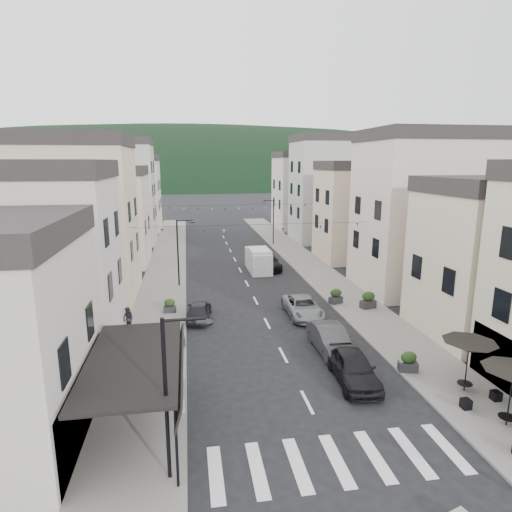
{
  "coord_description": "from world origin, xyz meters",
  "views": [
    {
      "loc": [
        -5.19,
        -11.25,
        10.89
      ],
      "look_at": [
        0.15,
        21.74,
        3.5
      ],
      "focal_mm": 30.0,
      "sensor_mm": 36.0,
      "label": 1
    }
  ],
  "objects": [
    {
      "name": "parked_car_d",
      "position": [
        2.91,
        31.15,
        0.75
      ],
      "size": [
        2.39,
        5.3,
        1.51
      ],
      "primitive_type": "imported",
      "rotation": [
        0.0,
        0.0,
        0.05
      ],
      "color": "black",
      "rests_on": "ground"
    },
    {
      "name": "streetlamp_right_far",
      "position": [
        5.82,
        44.0,
        3.7
      ],
      "size": [
        1.7,
        0.56,
        6.0
      ],
      "color": "black",
      "rests_on": "ground"
    },
    {
      "name": "parked_car_a",
      "position": [
        2.8,
        7.47,
        0.79
      ],
      "size": [
        2.15,
        4.73,
        1.58
      ],
      "primitive_type": "imported",
      "rotation": [
        0.0,
        0.0,
        -0.06
      ],
      "color": "black",
      "rests_on": "ground"
    },
    {
      "name": "boutique_awning",
      "position": [
        -7.25,
        5.0,
        3.11
      ],
      "size": [
        3.77,
        7.5,
        3.28
      ],
      "color": "black",
      "rests_on": "ground"
    },
    {
      "name": "pedestrian_a",
      "position": [
        -6.67,
        10.09,
        0.92
      ],
      "size": [
        0.69,
        0.58,
        1.6
      ],
      "primitive_type": "imported",
      "rotation": [
        0.0,
        0.0,
        0.41
      ],
      "color": "black",
      "rests_on": "sidewalk_left"
    },
    {
      "name": "delivery_van",
      "position": [
        1.8,
        30.36,
        1.18
      ],
      "size": [
        2.07,
        5.04,
        2.4
      ],
      "rotation": [
        0.0,
        0.0,
        0.02
      ],
      "color": "silver",
      "rests_on": "ground"
    },
    {
      "name": "streetlamp_left_far",
      "position": [
        -5.82,
        26.0,
        3.7
      ],
      "size": [
        1.7,
        0.56,
        6.0
      ],
      "color": "black",
      "rests_on": "ground"
    },
    {
      "name": "planter_lb",
      "position": [
        -6.68,
        19.04,
        0.61
      ],
      "size": [
        0.92,
        0.52,
        1.02
      ],
      "rotation": [
        0.0,
        0.0,
        -0.02
      ],
      "color": "#29292B",
      "rests_on": "sidewalk_left"
    },
    {
      "name": "sidewalk_left",
      "position": [
        -7.5,
        32.0,
        0.06
      ],
      "size": [
        4.0,
        76.0,
        0.12
      ],
      "primitive_type": "cube",
      "color": "slate",
      "rests_on": "ground"
    },
    {
      "name": "parked_car_e",
      "position": [
        -4.6,
        17.56,
        0.68
      ],
      "size": [
        2.05,
        4.16,
        1.36
      ],
      "primitive_type": "imported",
      "rotation": [
        0.0,
        0.0,
        3.03
      ],
      "color": "black",
      "rests_on": "ground"
    },
    {
      "name": "bollards",
      "position": [
        0.0,
        5.5,
        0.42
      ],
      "size": [
        11.66,
        10.26,
        0.6
      ],
      "color": "gray",
      "rests_on": "ground"
    },
    {
      "name": "sidewalk_right",
      "position": [
        7.5,
        32.0,
        0.06
      ],
      "size": [
        4.0,
        76.0,
        0.12
      ],
      "primitive_type": "cube",
      "color": "slate",
      "rests_on": "ground"
    },
    {
      "name": "bunting_far",
      "position": [
        0.0,
        38.0,
        5.65
      ],
      "size": [
        19.0,
        0.28,
        0.62
      ],
      "color": "black",
      "rests_on": "ground"
    },
    {
      "name": "ground",
      "position": [
        0.0,
        0.0,
        0.0
      ],
      "size": [
        700.0,
        700.0,
        0.0
      ],
      "primitive_type": "plane",
      "color": "black",
      "rests_on": "ground"
    },
    {
      "name": "buildings_row_left",
      "position": [
        -14.5,
        37.75,
        6.12
      ],
      "size": [
        10.2,
        54.16,
        14.0
      ],
      "color": "beige",
      "rests_on": "ground"
    },
    {
      "name": "planter_la",
      "position": [
        -6.0,
        13.0,
        0.61
      ],
      "size": [
        0.9,
        0.51,
        1.0
      ],
      "rotation": [
        0.0,
        0.0,
        0.02
      ],
      "color": "#2C2C2F",
      "rests_on": "sidewalk_left"
    },
    {
      "name": "parked_car_c",
      "position": [
        2.8,
        17.04,
        0.68
      ],
      "size": [
        2.28,
        4.91,
        1.36
      ],
      "primitive_type": "imported",
      "rotation": [
        0.0,
        0.0,
        0.0
      ],
      "color": "gray",
      "rests_on": "ground"
    },
    {
      "name": "hill_backdrop",
      "position": [
        0.0,
        300.0,
        0.0
      ],
      "size": [
        640.0,
        360.0,
        70.0
      ],
      "primitive_type": "ellipsoid",
      "color": "black",
      "rests_on": "ground"
    },
    {
      "name": "bunting_near",
      "position": [
        0.0,
        22.0,
        5.65
      ],
      "size": [
        19.0,
        0.28,
        0.62
      ],
      "color": "black",
      "rests_on": "ground"
    },
    {
      "name": "streetlamp_left_near",
      "position": [
        -5.82,
        2.0,
        3.7
      ],
      "size": [
        1.7,
        0.56,
        6.0
      ],
      "color": "black",
      "rests_on": "ground"
    },
    {
      "name": "parked_car_b",
      "position": [
        2.8,
        10.95,
        0.77
      ],
      "size": [
        1.68,
        4.7,
        1.54
      ],
      "primitive_type": "imported",
      "rotation": [
        0.0,
        0.0,
        0.01
      ],
      "color": "#303033",
      "rests_on": "ground"
    },
    {
      "name": "planter_ra",
      "position": [
        6.0,
        7.86,
        0.65
      ],
      "size": [
        1.07,
        0.75,
        1.09
      ],
      "rotation": [
        0.0,
        0.0,
        -0.24
      ],
      "color": "#2A2A2C",
      "rests_on": "sidewalk_right"
    },
    {
      "name": "planter_rc",
      "position": [
        6.0,
        19.05,
        0.68
      ],
      "size": [
        1.17,
        0.93,
        1.15
      ],
      "rotation": [
        0.0,
        0.0,
        0.41
      ],
      "color": "#2F2E31",
      "rests_on": "sidewalk_right"
    },
    {
      "name": "buildings_row_right",
      "position": [
        14.5,
        36.59,
        6.32
      ],
      "size": [
        10.2,
        54.16,
        14.5
      ],
      "color": "beige",
      "rests_on": "ground"
    },
    {
      "name": "planter_rb",
      "position": [
        8.03,
        17.61,
        0.74
      ],
      "size": [
        1.26,
        0.9,
        1.27
      ],
      "rotation": [
        0.0,
        0.0,
        0.27
      ],
      "color": "#2A2A2C",
      "rests_on": "sidewalk_right"
    },
    {
      "name": "pedestrian_b",
      "position": [
        -9.2,
        15.91,
        0.9
      ],
      "size": [
        0.96,
        0.92,
        1.57
      ],
      "primitive_type": "imported",
      "rotation": [
        0.0,
        0.0,
        -0.6
      ],
      "color": "#261F2A",
      "rests_on": "sidewalk_left"
    }
  ]
}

